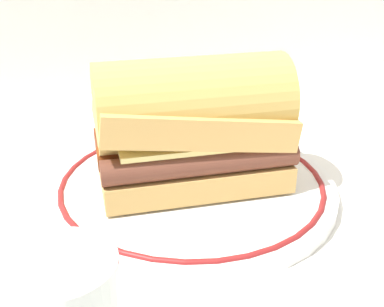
% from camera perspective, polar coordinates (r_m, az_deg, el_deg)
% --- Properties ---
extents(ground_plane, '(1.50, 1.50, 0.00)m').
position_cam_1_polar(ground_plane, '(0.53, 3.36, -4.27)').
color(ground_plane, white).
extents(plate, '(0.30, 0.30, 0.01)m').
position_cam_1_polar(plate, '(0.52, 0.00, -3.67)').
color(plate, white).
rests_on(plate, ground_plane).
extents(sausage_sandwich, '(0.20, 0.12, 0.13)m').
position_cam_1_polar(sausage_sandwich, '(0.49, -0.00, 3.43)').
color(sausage_sandwich, tan).
rests_on(sausage_sandwich, plate).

